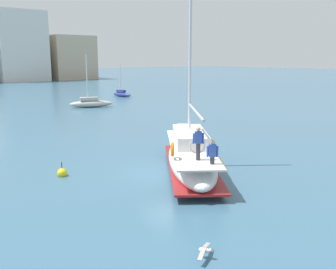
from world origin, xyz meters
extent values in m
plane|color=#38607A|center=(0.00, 0.00, 0.00)|extent=(400.00, 400.00, 0.00)
ellipsoid|color=silver|center=(1.01, -0.78, 0.70)|extent=(7.62, 9.15, 1.40)
cube|color=maroon|center=(1.01, -0.78, 0.39)|extent=(7.53, 9.01, 0.10)
cube|color=beige|center=(1.01, -0.78, 1.44)|extent=(7.18, 8.65, 0.08)
cube|color=silver|center=(1.43, -0.20, 1.83)|extent=(3.91, 4.48, 0.70)
cylinder|color=silver|center=(1.72, 0.18, 6.53)|extent=(0.16, 0.16, 10.10)
cylinder|color=#B7B7BC|center=(0.01, -2.14, 3.60)|extent=(3.51, 4.71, 0.12)
cylinder|color=silver|center=(3.62, 2.77, 1.95)|extent=(0.76, 0.58, 0.06)
torus|color=orange|center=(-1.51, -2.21, 1.95)|extent=(0.53, 0.65, 0.70)
cylinder|color=#33333D|center=(-0.70, -3.10, 1.88)|extent=(0.20, 0.20, 0.80)
cube|color=#3351AD|center=(-0.70, -3.10, 2.56)|extent=(0.38, 0.35, 0.56)
sphere|color=tan|center=(-0.70, -3.10, 2.95)|extent=(0.20, 0.20, 0.20)
cylinder|color=#3351AD|center=(-0.88, -2.97, 2.51)|extent=(0.09, 0.09, 0.50)
cylinder|color=#3351AD|center=(-0.52, -3.23, 2.51)|extent=(0.09, 0.09, 0.50)
cylinder|color=#33333D|center=(-0.68, -4.01, 1.66)|extent=(0.20, 0.20, 0.35)
cube|color=#3351AD|center=(-0.68, -4.01, 2.11)|extent=(0.38, 0.35, 0.56)
sphere|color=tan|center=(-0.68, -4.01, 2.50)|extent=(0.20, 0.20, 0.20)
cylinder|color=#3351AD|center=(-0.86, -3.88, 2.06)|extent=(0.09, 0.09, 0.50)
cylinder|color=#3351AD|center=(-0.51, -4.14, 2.06)|extent=(0.09, 0.09, 0.50)
torus|color=silver|center=(-0.56, -2.91, 2.10)|extent=(0.65, 0.50, 0.76)
ellipsoid|color=#B7B2A8|center=(10.14, 27.93, 0.44)|extent=(5.50, 3.23, 0.88)
cube|color=#B7B2A8|center=(9.89, 28.03, 1.08)|extent=(2.32, 1.59, 0.40)
cylinder|color=silver|center=(9.76, 28.08, 3.75)|extent=(0.14, 0.14, 5.74)
ellipsoid|color=navy|center=(20.42, 36.98, 0.34)|extent=(1.50, 4.33, 0.69)
cube|color=navy|center=(20.40, 37.19, 0.89)|extent=(0.85, 1.76, 0.40)
cylinder|color=silver|center=(20.38, 37.30, 2.96)|extent=(0.11, 0.11, 4.55)
ellipsoid|color=silver|center=(-4.84, -7.79, 0.28)|extent=(0.34, 0.40, 0.16)
sphere|color=silver|center=(-4.75, -7.95, 0.31)|extent=(0.11, 0.11, 0.11)
cone|color=gold|center=(-4.71, -8.00, 0.30)|extent=(0.07, 0.08, 0.04)
cube|color=#9E9993|center=(-4.59, -7.64, 0.30)|extent=(0.57, 0.42, 0.14)
cube|color=#9E9993|center=(-5.09, -7.94, 0.30)|extent=(0.57, 0.42, 0.14)
sphere|color=yellow|center=(-4.74, 3.04, 0.16)|extent=(0.52, 0.52, 0.52)
cylinder|color=black|center=(-4.74, 3.04, 0.46)|extent=(0.04, 0.04, 0.60)
cube|color=silver|center=(22.10, 92.91, 9.15)|extent=(12.52, 16.12, 18.30)
cube|color=#C6AD8E|center=(36.52, 93.18, 6.20)|extent=(12.22, 16.55, 12.41)
camera|label=1|loc=(-12.58, -15.54, 6.14)|focal=40.74mm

